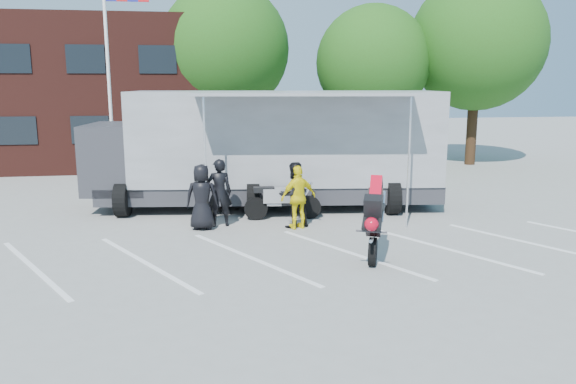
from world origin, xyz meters
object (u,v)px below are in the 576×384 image
object	(u,v)px
tree_mid	(373,63)
parked_motorcycle	(283,219)
transporter_truck	(271,207)
stunt_bike_rider	(375,257)
spectator_leather_c	(294,195)
flagpole	(115,53)
spectator_leather_a	(202,197)
spectator_leather_b	(219,193)
tree_right	(477,43)
spectator_hivis	(298,197)
tree_left	(225,49)

from	to	relation	value
tree_mid	parked_motorcycle	world-z (taller)	tree_mid
transporter_truck	stunt_bike_rider	world-z (taller)	transporter_truck
parked_motorcycle	spectator_leather_c	world-z (taller)	spectator_leather_c
flagpole	spectator_leather_c	size ratio (longest dim) A/B	4.32
spectator_leather_a	spectator_leather_b	bearing A→B (deg)	-142.33
transporter_truck	tree_right	bearing A→B (deg)	43.25
transporter_truck	spectator_leather_b	size ratio (longest dim) A/B	6.12
tree_mid	spectator_hivis	size ratio (longest dim) A/B	4.31
transporter_truck	flagpole	bearing A→B (deg)	151.20
transporter_truck	spectator_leather_b	bearing A→B (deg)	-121.49
parked_motorcycle	transporter_truck	bearing A→B (deg)	8.25
tree_left	flagpole	bearing A→B (deg)	-125.28
spectator_leather_b	tree_mid	bearing A→B (deg)	-127.14
tree_mid	spectator_hivis	world-z (taller)	tree_mid
stunt_bike_rider	spectator_hivis	size ratio (longest dim) A/B	1.20
tree_mid	stunt_bike_rider	bearing A→B (deg)	-106.69
flagpole	tree_left	size ratio (longest dim) A/B	0.93
tree_mid	spectator_leather_a	size ratio (longest dim) A/B	4.19
flagpole	tree_left	xyz separation A→B (m)	(4.24, 6.00, 0.51)
parked_motorcycle	stunt_bike_rider	xyz separation A→B (m)	(1.60, -3.98, 0.00)
stunt_bike_rider	spectator_leather_a	distance (m)	5.18
tree_left	transporter_truck	world-z (taller)	tree_left
transporter_truck	tree_left	bearing A→B (deg)	102.23
tree_mid	transporter_truck	bearing A→B (deg)	-124.87
tree_left	parked_motorcycle	size ratio (longest dim) A/B	3.69
flagpole	spectator_leather_b	distance (m)	7.97
tree_mid	spectator_hivis	xyz separation A→B (m)	(-5.64, -11.52, -4.05)
transporter_truck	spectator_leather_c	world-z (taller)	transporter_truck
parked_motorcycle	spectator_leather_a	bearing A→B (deg)	111.77
tree_right	spectator_leather_a	world-z (taller)	tree_right
spectator_leather_c	spectator_hivis	bearing A→B (deg)	98.07
stunt_bike_rider	spectator_leather_b	distance (m)	5.02
spectator_leather_a	spectator_leather_c	xyz separation A→B (m)	(2.54, -0.16, 0.01)
transporter_truck	stunt_bike_rider	xyz separation A→B (m)	(1.75, -5.68, 0.00)
tree_left	tree_right	xyz separation A→B (m)	(12.00, -1.50, 0.31)
stunt_bike_rider	transporter_truck	bearing A→B (deg)	129.74
tree_left	parked_motorcycle	xyz separation A→B (m)	(1.09, -11.39, -5.57)
tree_left	spectator_leather_a	xyz separation A→B (m)	(-1.29, -12.19, -4.65)
tree_left	spectator_leather_c	bearing A→B (deg)	-84.19
tree_right	parked_motorcycle	bearing A→B (deg)	-137.80
parked_motorcycle	spectator_hivis	bearing A→B (deg)	-163.21
tree_right	spectator_leather_c	world-z (taller)	tree_right
tree_left	tree_right	world-z (taller)	tree_right
spectator_hivis	transporter_truck	bearing A→B (deg)	-98.96
flagpole	spectator_leather_a	distance (m)	8.01
stunt_bike_rider	tree_left	bearing A→B (deg)	122.53
tree_mid	spectator_hivis	bearing A→B (deg)	-116.09
spectator_leather_a	transporter_truck	bearing A→B (deg)	-124.43
stunt_bike_rider	spectator_leather_c	world-z (taller)	spectator_leather_c
tree_left	spectator_leather_a	world-z (taller)	tree_left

